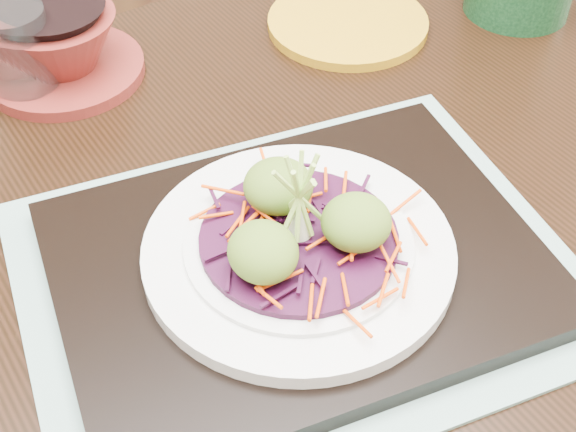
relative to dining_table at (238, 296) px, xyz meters
name	(u,v)px	position (x,y,z in m)	size (l,w,h in m)	color
dining_table	(238,296)	(0.00, 0.00, 0.00)	(1.19, 0.90, 0.68)	black
placemat	(298,272)	(0.03, -0.07, 0.09)	(0.42, 0.33, 0.00)	gray
serving_tray	(298,264)	(0.03, -0.07, 0.10)	(0.36, 0.27, 0.02)	black
white_plate	(299,250)	(0.03, -0.07, 0.12)	(0.24, 0.24, 0.02)	silver
cabbage_bed	(299,239)	(0.03, -0.07, 0.13)	(0.15, 0.15, 0.01)	#3A0B2E
carrot_julienne	(299,232)	(0.03, -0.07, 0.14)	(0.18, 0.18, 0.01)	#EC4604
guacamole_scoops	(299,219)	(0.03, -0.07, 0.15)	(0.13, 0.11, 0.04)	#5A7322
scallion_garnish	(299,201)	(0.03, -0.07, 0.17)	(0.05, 0.05, 0.08)	#9DC74F
water_glass	(20,53)	(-0.12, 0.26, 0.13)	(0.06, 0.06, 0.09)	white
terracotta_bowl_set	(60,49)	(-0.08, 0.27, 0.12)	(0.19, 0.19, 0.07)	maroon
yellow_plate	(348,23)	(0.23, 0.24, 0.09)	(0.18, 0.18, 0.01)	#B58214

